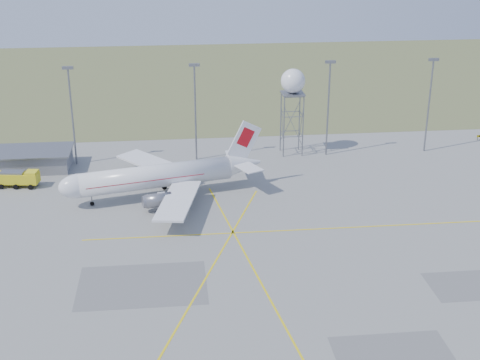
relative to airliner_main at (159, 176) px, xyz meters
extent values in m
plane|color=gray|center=(17.60, -46.64, -3.96)|extent=(400.00, 400.00, 0.00)
cube|color=#5A6738|center=(17.60, 93.36, -3.94)|extent=(400.00, 120.00, 0.03)
cube|color=slate|center=(-27.40, 17.36, -2.16)|extent=(18.00, 9.00, 3.60)
cube|color=slate|center=(-27.40, 17.36, -0.21)|extent=(19.00, 10.00, 0.30)
cylinder|color=slate|center=(-17.40, 19.36, 6.04)|extent=(0.36, 0.36, 20.00)
cube|color=slate|center=(-17.40, 19.36, 16.24)|extent=(2.20, 0.50, 0.60)
cylinder|color=slate|center=(7.60, 19.36, 6.04)|extent=(0.36, 0.36, 20.00)
cube|color=slate|center=(7.60, 19.36, 16.24)|extent=(2.20, 0.50, 0.60)
cylinder|color=slate|center=(35.60, 19.36, 6.04)|extent=(0.36, 0.36, 20.00)
cube|color=slate|center=(35.60, 19.36, 16.24)|extent=(2.20, 0.50, 0.60)
cylinder|color=slate|center=(57.60, 19.36, 6.04)|extent=(0.36, 0.36, 20.00)
cube|color=slate|center=(57.60, 19.36, 16.24)|extent=(2.20, 0.50, 0.60)
cylinder|color=black|center=(72.60, 25.36, -3.56)|extent=(0.10, 0.10, 0.80)
cube|color=yellow|center=(73.20, 25.36, -3.01)|extent=(1.60, 0.15, 0.50)
cube|color=black|center=(73.20, 25.28, -3.01)|extent=(0.80, 0.03, 0.30)
cylinder|color=white|center=(-0.63, -0.15, 0.11)|extent=(28.08, 10.67, 4.28)
ellipsoid|color=white|center=(-14.17, -3.41, 0.11)|extent=(7.67, 5.77, 4.28)
cube|color=black|center=(-15.42, -3.71, 0.75)|extent=(2.13, 2.67, 1.05)
cone|color=white|center=(16.03, 3.85, 0.43)|extent=(7.25, 5.67, 4.28)
cube|color=white|center=(16.03, 3.85, 4.93)|extent=(6.75, 1.92, 8.06)
cube|color=#B80C15|center=(16.24, 3.90, 5.68)|extent=(3.67, 1.22, 4.13)
cube|color=white|center=(14.71, 7.06, 0.97)|extent=(4.71, 6.53, 0.19)
cube|color=white|center=(16.31, 0.40, 0.97)|extent=(4.71, 6.53, 0.19)
cube|color=white|center=(-1.32, 9.60, -0.96)|extent=(14.87, 16.49, 0.39)
cube|color=white|center=(3.18, -9.15, -0.96)|extent=(8.72, 17.84, 0.39)
cylinder|color=slate|center=(-3.13, 5.64, -1.92)|extent=(4.95, 3.45, 2.46)
cylinder|color=slate|center=(-0.22, -6.44, -1.92)|extent=(4.95, 3.45, 2.46)
cube|color=#B80C15|center=(-2.72, -0.65, 0.22)|extent=(21.84, 9.21, 0.13)
cylinder|color=black|center=(-12.09, -2.91, -3.48)|extent=(0.90, 0.90, 0.96)
cube|color=black|center=(1.45, 0.35, -3.48)|extent=(2.54, 6.50, 0.96)
cylinder|color=slate|center=(1.45, 0.35, -2.99)|extent=(0.31, 0.31, 1.93)
cylinder|color=slate|center=(26.19, 19.06, 2.70)|extent=(0.25, 0.25, 13.32)
cylinder|color=slate|center=(30.29, 19.06, 2.70)|extent=(0.25, 0.25, 13.32)
cylinder|color=slate|center=(30.29, 23.16, 2.70)|extent=(0.25, 0.25, 13.32)
cylinder|color=slate|center=(26.19, 23.16, 2.70)|extent=(0.25, 0.25, 13.32)
cube|color=slate|center=(28.24, 21.11, 9.36)|extent=(4.70, 4.70, 0.26)
sphere|color=white|center=(28.24, 21.11, 12.03)|extent=(5.12, 5.12, 5.12)
cube|color=yellow|center=(-26.97, 7.69, -2.19)|extent=(8.27, 3.78, 1.95)
cube|color=yellow|center=(-24.17, 7.28, -1.39)|extent=(2.46, 2.76, 1.24)
cube|color=black|center=(-23.55, 7.19, -1.30)|extent=(0.42, 2.29, 0.89)
cube|color=slate|center=(-27.85, 7.82, -1.04)|extent=(4.69, 2.74, 0.35)
camera|label=1|loc=(2.52, -114.22, 44.49)|focal=50.00mm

